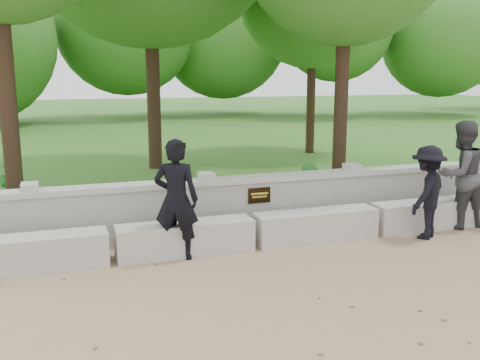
{
  "coord_description": "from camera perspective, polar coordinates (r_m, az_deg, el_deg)",
  "views": [
    {
      "loc": [
        -2.55,
        -5.07,
        2.46
      ],
      "look_at": [
        -0.19,
        1.92,
        0.99
      ],
      "focal_mm": 40.0,
      "sensor_mm": 36.0,
      "label": 1
    }
  ],
  "objects": [
    {
      "name": "shrub_d",
      "position": [
        11.69,
        -23.71,
        0.68
      ],
      "size": [
        0.39,
        0.39,
        0.52
      ],
      "primitive_type": "imported",
      "rotation": [
        0.0,
        0.0,
        5.35
      ],
      "color": "#287528",
      "rests_on": "lawn"
    },
    {
      "name": "man_main",
      "position": [
        7.18,
        -6.82,
        -2.06
      ],
      "size": [
        0.71,
        0.67,
        1.64
      ],
      "color": "black",
      "rests_on": "ground"
    },
    {
      "name": "visitor_mid",
      "position": [
        8.54,
        19.34,
        -1.24
      ],
      "size": [
        1.06,
        0.95,
        1.42
      ],
      "color": "black",
      "rests_on": "ground"
    },
    {
      "name": "parapet_wall",
      "position": [
        8.33,
        -0.22,
        -2.64
      ],
      "size": [
        12.5,
        0.35,
        0.9
      ],
      "color": "#AFADA5",
      "rests_on": "ground"
    },
    {
      "name": "concrete_bench",
      "position": [
        7.75,
        1.43,
        -5.53
      ],
      "size": [
        11.9,
        0.45,
        0.45
      ],
      "color": "#BAB8B0",
      "rests_on": "ground"
    },
    {
      "name": "ground",
      "position": [
        6.19,
        7.59,
        -12.3
      ],
      "size": [
        80.0,
        80.0,
        0.0
      ],
      "primitive_type": "plane",
      "color": "#927959",
      "rests_on": "ground"
    },
    {
      "name": "shrub_b",
      "position": [
        9.52,
        7.41,
        -0.25
      ],
      "size": [
        0.42,
        0.46,
        0.66
      ],
      "primitive_type": "imported",
      "rotation": [
        0.0,
        0.0,
        2.02
      ],
      "color": "#287528",
      "rests_on": "lawn"
    },
    {
      "name": "lawn",
      "position": [
        19.38,
        -10.95,
        4.1
      ],
      "size": [
        40.0,
        22.0,
        0.25
      ],
      "primitive_type": "cube",
      "color": "#275B1D",
      "rests_on": "ground"
    },
    {
      "name": "visitor_left",
      "position": [
        9.3,
        22.46,
        0.54
      ],
      "size": [
        0.89,
        0.72,
        1.74
      ],
      "color": "#39393D",
      "rests_on": "ground"
    }
  ]
}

